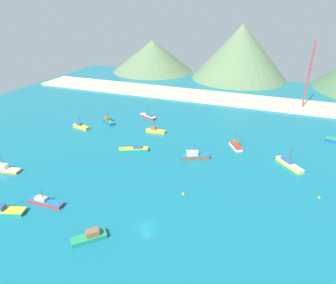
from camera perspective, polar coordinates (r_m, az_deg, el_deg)
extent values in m
cube|color=#146B7F|center=(98.77, 3.14, -5.33)|extent=(260.00, 280.00, 0.50)
cube|color=gold|center=(125.42, -2.38, 2.08)|extent=(8.37, 2.45, 1.06)
cube|color=gold|center=(125.17, -2.39, 2.34)|extent=(8.53, 2.50, 0.20)
cube|color=brown|center=(125.18, -2.84, 2.74)|extent=(2.24, 1.59, 1.43)
cylinder|color=#4C3823|center=(124.16, -2.67, 3.71)|extent=(0.12, 0.12, 3.24)
cube|color=red|center=(89.13, -22.54, -10.75)|extent=(10.50, 2.70, 0.90)
cube|color=#1E669E|center=(88.83, -22.60, -10.46)|extent=(10.71, 2.75, 0.20)
cube|color=#B2ADA3|center=(89.31, -23.31, -9.97)|extent=(3.40, 1.83, 0.89)
cylinder|color=#4C3823|center=(85.82, -20.22, -10.94)|extent=(0.55, 0.14, 1.23)
cylinder|color=#4C3823|center=(88.05, -23.15, -9.23)|extent=(0.17, 0.17, 2.28)
cube|color=silver|center=(115.12, 12.94, -0.84)|extent=(6.16, 7.75, 0.98)
cube|color=red|center=(114.87, 12.97, -0.58)|extent=(6.29, 7.90, 0.20)
cube|color=brown|center=(115.30, 12.83, -0.03)|extent=(2.92, 3.06, 1.37)
cylinder|color=#4C3823|center=(111.86, 13.66, -1.05)|extent=(0.41, 0.56, 1.34)
cylinder|color=#4C3823|center=(113.88, 13.04, 1.00)|extent=(0.17, 0.17, 3.63)
cube|color=#198466|center=(90.56, -29.08, -11.62)|extent=(11.25, 5.92, 0.88)
cube|color=gold|center=(90.27, -29.15, -11.34)|extent=(11.47, 6.04, 0.20)
cube|color=#14478C|center=(138.58, -11.41, 3.87)|extent=(8.46, 6.88, 0.90)
cube|color=#238C5B|center=(138.39, -11.43, 4.08)|extent=(8.63, 7.02, 0.20)
cube|color=brown|center=(139.04, -11.64, 4.54)|extent=(3.62, 3.24, 1.49)
cylinder|color=#4C3823|center=(134.79, -10.79, 3.80)|extent=(0.51, 0.41, 1.23)
cylinder|color=#4C3823|center=(137.66, -11.62, 5.39)|extent=(0.18, 0.18, 3.28)
cube|color=gold|center=(135.09, -16.39, 2.79)|extent=(8.35, 3.82, 1.09)
cube|color=gold|center=(134.86, -16.42, 3.04)|extent=(8.52, 3.89, 0.20)
cube|color=#28568C|center=(135.36, -16.74, 3.37)|extent=(2.49, 2.05, 1.06)
cylinder|color=#4C3823|center=(132.01, -15.41, 3.00)|extent=(0.65, 0.25, 1.48)
cylinder|color=#4C3823|center=(134.21, -16.74, 4.27)|extent=(0.20, 0.20, 3.68)
cube|color=#198466|center=(74.49, -15.05, -17.53)|extent=(7.48, 7.51, 0.95)
cube|color=#238C5B|center=(74.11, -15.10, -17.21)|extent=(7.63, 7.67, 0.20)
cube|color=brown|center=(73.65, -14.38, -16.59)|extent=(3.49, 3.49, 1.38)
cube|color=gold|center=(107.73, 22.37, -4.13)|extent=(9.10, 9.66, 1.05)
cube|color=white|center=(107.44, 22.43, -3.84)|extent=(9.28, 9.86, 0.20)
cube|color=#28568C|center=(107.99, 22.00, -3.22)|extent=(4.43, 4.62, 1.09)
cylinder|color=#4C3823|center=(106.20, 22.57, -2.13)|extent=(0.20, 0.20, 4.43)
cube|color=brown|center=(105.03, 5.32, -2.87)|extent=(9.77, 6.69, 1.18)
cube|color=#1E669E|center=(104.71, 5.34, -2.54)|extent=(9.96, 6.83, 0.20)
cube|color=#B2ADA3|center=(104.12, 4.72, -2.15)|extent=(4.59, 3.69, 1.53)
cylinder|color=#4C3823|center=(103.18, 5.21, -0.97)|extent=(0.17, 0.17, 3.19)
cube|color=#198466|center=(110.25, -6.65, -1.53)|extent=(10.50, 6.76, 1.06)
cube|color=gold|center=(109.97, -6.67, -1.24)|extent=(10.71, 6.90, 0.20)
cube|color=#28568C|center=(109.59, -6.00, -0.87)|extent=(3.50, 2.96, 1.29)
cylinder|color=#4C3823|center=(109.99, -9.14, -1.02)|extent=(0.61, 0.38, 1.43)
cube|color=orange|center=(110.51, -28.82, -4.81)|extent=(9.78, 4.25, 0.80)
cube|color=white|center=(110.29, -28.87, -4.58)|extent=(9.98, 4.33, 0.20)
cube|color=silver|center=(110.65, -29.44, -4.11)|extent=(3.81, 2.59, 1.52)
cylinder|color=#4C3823|center=(109.16, -29.42, -3.04)|extent=(0.13, 0.13, 3.35)
cube|color=red|center=(142.25, -3.88, 4.91)|extent=(9.18, 5.74, 0.92)
cube|color=white|center=(142.06, -3.88, 5.12)|extent=(9.36, 5.86, 0.20)
cube|color=#28568C|center=(141.07, -3.59, 5.21)|extent=(3.88, 2.97, 0.87)
cylinder|color=#4C3823|center=(140.67, -3.81, 6.30)|extent=(0.11, 0.11, 4.45)
sphere|color=gold|center=(95.21, 27.15, -9.50)|extent=(0.71, 0.71, 0.71)
sphere|color=gold|center=(86.43, 2.96, -9.99)|extent=(0.88, 0.88, 0.88)
cube|color=#C6B793|center=(171.93, 11.75, 8.13)|extent=(247.00, 22.86, 1.20)
cone|color=#56704C|center=(242.32, -2.99, 16.29)|extent=(63.04, 63.04, 23.69)
cone|color=#56704C|center=(221.59, 13.83, 16.55)|extent=(66.79, 66.79, 37.25)
cylinder|color=#B7332D|center=(164.78, 25.49, 11.43)|extent=(0.72, 0.72, 34.15)
cylinder|color=#B7332D|center=(162.94, 26.23, 15.13)|extent=(3.42, 0.36, 0.36)
cylinder|color=#B7332D|center=(164.01, 25.76, 12.80)|extent=(0.36, 2.73, 0.36)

